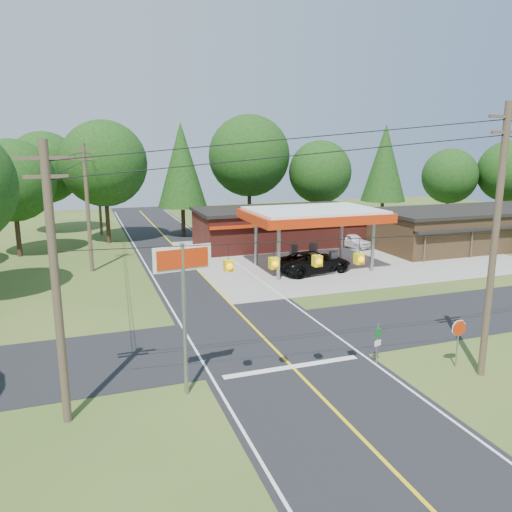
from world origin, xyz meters
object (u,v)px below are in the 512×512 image
object	(u,v)px
suv_car	(314,262)
octagonal_stop_sign	(459,332)
big_stop_sign	(183,286)
gas_canopy	(314,217)
sedan_car	(352,240)

from	to	relation	value
suv_car	octagonal_stop_sign	bearing A→B (deg)	166.51
suv_car	big_stop_sign	size ratio (longest dim) A/B	0.98
suv_car	big_stop_sign	distance (m)	21.38
gas_canopy	sedan_car	world-z (taller)	gas_canopy
gas_canopy	suv_car	xyz separation A→B (m)	(-0.50, -1.29, -3.43)
sedan_car	octagonal_stop_sign	size ratio (longest dim) A/B	1.83
gas_canopy	sedan_car	bearing A→B (deg)	41.35
suv_car	sedan_car	size ratio (longest dim) A/B	1.47
octagonal_stop_sign	suv_car	bearing A→B (deg)	85.16
sedan_car	octagonal_stop_sign	xyz separation A→B (m)	(-9.38, -25.51, 0.97)
gas_canopy	big_stop_sign	bearing A→B (deg)	-128.75
suv_car	octagonal_stop_sign	xyz separation A→B (m)	(-1.50, -17.73, 0.83)
sedan_car	suv_car	bearing A→B (deg)	-155.97
suv_car	big_stop_sign	xyz separation A→B (m)	(-13.50, -16.16, 3.70)
sedan_car	octagonal_stop_sign	bearing A→B (deg)	-130.79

